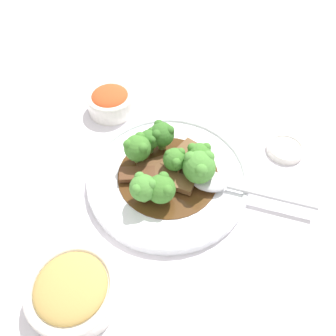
{
  "coord_description": "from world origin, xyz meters",
  "views": [
    {
      "loc": [
        -0.18,
        -0.27,
        0.45
      ],
      "look_at": [
        0.0,
        0.0,
        0.03
      ],
      "focal_mm": 35.0,
      "sensor_mm": 36.0,
      "label": 1
    }
  ],
  "objects_px": {
    "broccoli_floret_3": "(176,160)",
    "beef_strip_3": "(157,167)",
    "broccoli_floret_0": "(199,167)",
    "sauce_dish": "(285,149)",
    "beef_strip_0": "(175,183)",
    "beef_strip_2": "(181,155)",
    "side_bowl_appetizer": "(73,290)",
    "broccoli_floret_7": "(161,189)",
    "broccoli_floret_6": "(199,155)",
    "serving_spoon": "(218,183)",
    "broccoli_floret_2": "(143,187)",
    "broccoli_floret_5": "(162,134)",
    "beef_strip_1": "(137,174)",
    "broccoli_floret_4": "(138,148)",
    "broccoli_floret_1": "(150,139)",
    "side_bowl_kimchi": "(110,101)",
    "main_plate": "(168,177)"
  },
  "relations": [
    {
      "from": "broccoli_floret_1",
      "to": "beef_strip_3",
      "type": "bearing_deg",
      "value": -104.52
    },
    {
      "from": "beef_strip_0",
      "to": "broccoli_floret_4",
      "type": "distance_m",
      "value": 0.08
    },
    {
      "from": "broccoli_floret_4",
      "to": "broccoli_floret_7",
      "type": "distance_m",
      "value": 0.08
    },
    {
      "from": "broccoli_floret_0",
      "to": "broccoli_floret_2",
      "type": "relative_size",
      "value": 1.12
    },
    {
      "from": "beef_strip_1",
      "to": "broccoli_floret_0",
      "type": "xyz_separation_m",
      "value": [
        0.08,
        -0.06,
        0.03
      ]
    },
    {
      "from": "beef_strip_3",
      "to": "broccoli_floret_6",
      "type": "xyz_separation_m",
      "value": [
        0.06,
        -0.03,
        0.02
      ]
    },
    {
      "from": "beef_strip_0",
      "to": "beef_strip_1",
      "type": "bearing_deg",
      "value": 130.58
    },
    {
      "from": "broccoli_floret_4",
      "to": "side_bowl_kimchi",
      "type": "relative_size",
      "value": 0.6
    },
    {
      "from": "broccoli_floret_3",
      "to": "sauce_dish",
      "type": "distance_m",
      "value": 0.21
    },
    {
      "from": "broccoli_floret_6",
      "to": "broccoli_floret_1",
      "type": "bearing_deg",
      "value": 127.2
    },
    {
      "from": "broccoli_floret_0",
      "to": "broccoli_floret_6",
      "type": "height_order",
      "value": "broccoli_floret_0"
    },
    {
      "from": "broccoli_floret_1",
      "to": "broccoli_floret_2",
      "type": "height_order",
      "value": "broccoli_floret_2"
    },
    {
      "from": "beef_strip_0",
      "to": "broccoli_floret_3",
      "type": "relative_size",
      "value": 1.34
    },
    {
      "from": "side_bowl_appetizer",
      "to": "broccoli_floret_1",
      "type": "bearing_deg",
      "value": 36.07
    },
    {
      "from": "beef_strip_2",
      "to": "side_bowl_kimchi",
      "type": "distance_m",
      "value": 0.19
    },
    {
      "from": "beef_strip_1",
      "to": "broccoli_floret_3",
      "type": "distance_m",
      "value": 0.07
    },
    {
      "from": "beef_strip_2",
      "to": "broccoli_floret_4",
      "type": "height_order",
      "value": "broccoli_floret_4"
    },
    {
      "from": "broccoli_floret_2",
      "to": "sauce_dish",
      "type": "relative_size",
      "value": 0.79
    },
    {
      "from": "broccoli_floret_2",
      "to": "broccoli_floret_7",
      "type": "height_order",
      "value": "broccoli_floret_2"
    },
    {
      "from": "broccoli_floret_7",
      "to": "beef_strip_1",
      "type": "bearing_deg",
      "value": 99.84
    },
    {
      "from": "beef_strip_1",
      "to": "broccoli_floret_4",
      "type": "bearing_deg",
      "value": 55.46
    },
    {
      "from": "beef_strip_0",
      "to": "beef_strip_2",
      "type": "height_order",
      "value": "beef_strip_0"
    },
    {
      "from": "broccoli_floret_0",
      "to": "broccoli_floret_3",
      "type": "xyz_separation_m",
      "value": [
        -0.02,
        0.03,
        -0.0
      ]
    },
    {
      "from": "beef_strip_0",
      "to": "serving_spoon",
      "type": "bearing_deg",
      "value": -34.41
    },
    {
      "from": "beef_strip_1",
      "to": "side_bowl_kimchi",
      "type": "xyz_separation_m",
      "value": [
        0.04,
        0.18,
        0.0
      ]
    },
    {
      "from": "beef_strip_1",
      "to": "beef_strip_0",
      "type": "bearing_deg",
      "value": -49.42
    },
    {
      "from": "sauce_dish",
      "to": "beef_strip_0",
      "type": "bearing_deg",
      "value": 170.38
    },
    {
      "from": "beef_strip_1",
      "to": "serving_spoon",
      "type": "relative_size",
      "value": 0.38
    },
    {
      "from": "main_plate",
      "to": "broccoli_floret_5",
      "type": "bearing_deg",
      "value": 67.1
    },
    {
      "from": "beef_strip_3",
      "to": "broccoli_floret_3",
      "type": "distance_m",
      "value": 0.04
    },
    {
      "from": "beef_strip_2",
      "to": "side_bowl_appetizer",
      "type": "height_order",
      "value": "side_bowl_appetizer"
    },
    {
      "from": "broccoli_floret_3",
      "to": "broccoli_floret_7",
      "type": "height_order",
      "value": "same"
    },
    {
      "from": "broccoli_floret_1",
      "to": "sauce_dish",
      "type": "distance_m",
      "value": 0.25
    },
    {
      "from": "broccoli_floret_0",
      "to": "side_bowl_appetizer",
      "type": "height_order",
      "value": "broccoli_floret_0"
    },
    {
      "from": "main_plate",
      "to": "broccoli_floret_2",
      "type": "bearing_deg",
      "value": -159.92
    },
    {
      "from": "broccoli_floret_0",
      "to": "side_bowl_appetizer",
      "type": "relative_size",
      "value": 0.48
    },
    {
      "from": "broccoli_floret_3",
      "to": "serving_spoon",
      "type": "height_order",
      "value": "broccoli_floret_3"
    },
    {
      "from": "broccoli_floret_6",
      "to": "side_bowl_appetizer",
      "type": "xyz_separation_m",
      "value": [
        -0.26,
        -0.08,
        -0.02
      ]
    },
    {
      "from": "broccoli_floret_2",
      "to": "broccoli_floret_5",
      "type": "height_order",
      "value": "broccoli_floret_5"
    },
    {
      "from": "broccoli_floret_3",
      "to": "beef_strip_3",
      "type": "bearing_deg",
      "value": 135.81
    },
    {
      "from": "broccoli_floret_6",
      "to": "serving_spoon",
      "type": "bearing_deg",
      "value": -88.87
    },
    {
      "from": "broccoli_floret_2",
      "to": "broccoli_floret_7",
      "type": "bearing_deg",
      "value": -29.06
    },
    {
      "from": "broccoli_floret_0",
      "to": "side_bowl_kimchi",
      "type": "distance_m",
      "value": 0.25
    },
    {
      "from": "broccoli_floret_6",
      "to": "sauce_dish",
      "type": "bearing_deg",
      "value": -17.07
    },
    {
      "from": "beef_strip_0",
      "to": "broccoli_floret_2",
      "type": "relative_size",
      "value": 1.23
    },
    {
      "from": "beef_strip_2",
      "to": "broccoli_floret_2",
      "type": "bearing_deg",
      "value": -157.81
    },
    {
      "from": "main_plate",
      "to": "broccoli_floret_7",
      "type": "bearing_deg",
      "value": -135.68
    },
    {
      "from": "broccoli_floret_6",
      "to": "broccoli_floret_0",
      "type": "bearing_deg",
      "value": -128.38
    },
    {
      "from": "serving_spoon",
      "to": "side_bowl_kimchi",
      "type": "distance_m",
      "value": 0.28
    },
    {
      "from": "beef_strip_0",
      "to": "broccoli_floret_0",
      "type": "bearing_deg",
      "value": -16.56
    }
  ]
}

